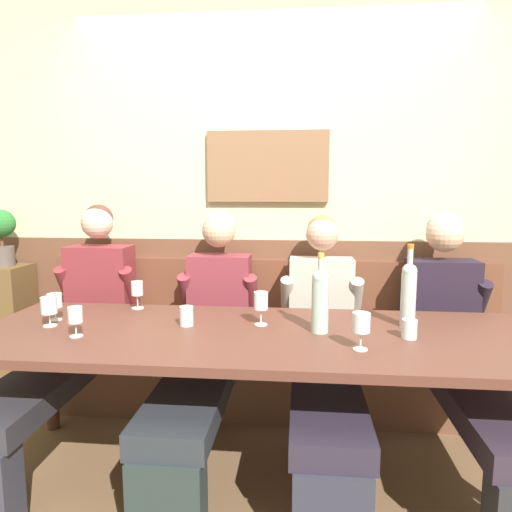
% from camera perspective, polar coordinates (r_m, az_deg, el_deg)
% --- Properties ---
extents(ground_plane, '(6.80, 6.80, 0.02)m').
position_cam_1_polar(ground_plane, '(2.41, -0.19, -27.28)').
color(ground_plane, brown).
rests_on(ground_plane, ground).
extents(room_wall_back, '(6.80, 0.12, 2.80)m').
position_cam_1_polar(room_wall_back, '(3.05, 1.89, 8.36)').
color(room_wall_back, beige).
rests_on(room_wall_back, ground).
extents(wood_wainscot_panel, '(6.80, 0.03, 1.07)m').
position_cam_1_polar(wood_wainscot_panel, '(3.12, 1.75, -7.79)').
color(wood_wainscot_panel, brown).
rests_on(wood_wainscot_panel, ground).
extents(wall_bench, '(2.92, 0.42, 0.94)m').
position_cam_1_polar(wall_bench, '(3.00, 1.45, -13.53)').
color(wall_bench, brown).
rests_on(wall_bench, ground).
extents(dining_table, '(2.62, 0.90, 0.74)m').
position_cam_1_polar(dining_table, '(2.16, -0.01, -11.12)').
color(dining_table, brown).
rests_on(dining_table, ground).
extents(person_center_right_seat, '(0.50, 1.37, 1.30)m').
position_cam_1_polar(person_center_right_seat, '(2.81, -21.80, -8.31)').
color(person_center_right_seat, '#32333F').
rests_on(person_center_right_seat, ground).
extents(person_right_seat, '(0.49, 1.37, 1.27)m').
position_cam_1_polar(person_right_seat, '(2.55, -6.05, -9.64)').
color(person_right_seat, '#263231').
rests_on(person_right_seat, ground).
extents(person_left_seat, '(0.49, 1.37, 1.24)m').
position_cam_1_polar(person_left_seat, '(2.49, 8.41, -10.63)').
color(person_left_seat, '#2C2E3C').
rests_on(person_left_seat, ground).
extents(person_center_left_seat, '(0.50, 1.38, 1.27)m').
position_cam_1_polar(person_center_left_seat, '(2.64, 24.21, -9.57)').
color(person_center_left_seat, '#2A2C31').
rests_on(person_center_left_seat, ground).
extents(wine_bottle_amber_mid, '(0.07, 0.07, 0.40)m').
position_cam_1_polar(wine_bottle_amber_mid, '(2.29, 18.43, -4.29)').
color(wine_bottle_amber_mid, '#B6C7BE').
rests_on(wine_bottle_amber_mid, dining_table).
extents(wine_bottle_clear_water, '(0.08, 0.08, 0.37)m').
position_cam_1_polar(wine_bottle_clear_water, '(2.11, 7.98, -5.24)').
color(wine_bottle_clear_water, '#ACCDBC').
rests_on(wine_bottle_clear_water, dining_table).
extents(wine_glass_center_rear, '(0.07, 0.07, 0.15)m').
position_cam_1_polar(wine_glass_center_rear, '(2.61, -14.56, -4.11)').
color(wine_glass_center_rear, silver).
rests_on(wine_glass_center_rear, dining_table).
extents(wine_glass_mid_right, '(0.07, 0.07, 0.14)m').
position_cam_1_polar(wine_glass_mid_right, '(2.51, -23.75, -5.26)').
color(wine_glass_mid_right, silver).
rests_on(wine_glass_mid_right, dining_table).
extents(wine_glass_center_front, '(0.07, 0.07, 0.16)m').
position_cam_1_polar(wine_glass_center_front, '(2.21, 0.61, -5.80)').
color(wine_glass_center_front, silver).
rests_on(wine_glass_center_front, dining_table).
extents(wine_glass_mid_left, '(0.06, 0.06, 0.14)m').
position_cam_1_polar(wine_glass_mid_left, '(2.20, -21.55, -7.02)').
color(wine_glass_mid_left, silver).
rests_on(wine_glass_mid_left, dining_table).
extents(wine_glass_near_bucket, '(0.07, 0.07, 0.16)m').
position_cam_1_polar(wine_glass_near_bucket, '(1.92, 12.94, -8.17)').
color(wine_glass_near_bucket, silver).
rests_on(wine_glass_near_bucket, dining_table).
extents(wine_glass_left_end, '(0.07, 0.07, 0.14)m').
position_cam_1_polar(wine_glass_left_end, '(2.41, -24.35, -5.70)').
color(wine_glass_left_end, silver).
rests_on(wine_glass_left_end, dining_table).
extents(water_tumbler_center, '(0.07, 0.07, 0.09)m').
position_cam_1_polar(water_tumbler_center, '(2.14, 18.51, -8.59)').
color(water_tumbler_center, silver).
rests_on(water_tumbler_center, dining_table).
extents(water_tumbler_right, '(0.07, 0.07, 0.09)m').
position_cam_1_polar(water_tumbler_right, '(2.24, -8.64, -7.38)').
color(water_tumbler_right, silver).
rests_on(water_tumbler_right, dining_table).
extents(corner_pedestal, '(0.28, 0.28, 0.90)m').
position_cam_1_polar(corner_pedestal, '(3.56, -28.37, -8.21)').
color(corner_pedestal, brown).
rests_on(corner_pedestal, ground).
extents(potted_plant, '(0.19, 0.19, 0.37)m').
position_cam_1_polar(potted_plant, '(3.44, -29.11, 2.49)').
color(potted_plant, '#574C46').
rests_on(potted_plant, corner_pedestal).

